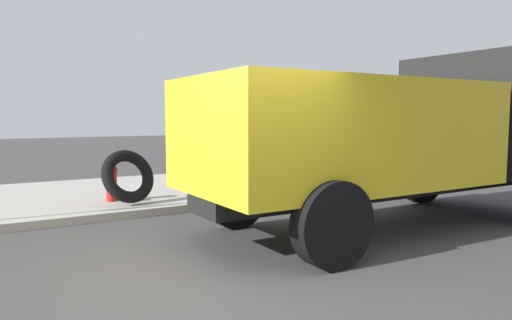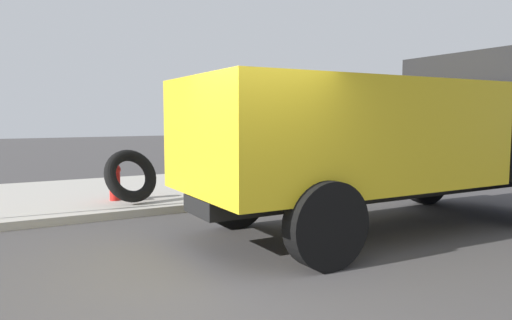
{
  "view_description": "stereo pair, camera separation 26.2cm",
  "coord_description": "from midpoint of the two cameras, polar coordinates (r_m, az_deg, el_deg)",
  "views": [
    {
      "loc": [
        -2.61,
        -4.44,
        1.87
      ],
      "look_at": [
        1.64,
        2.6,
        1.11
      ],
      "focal_mm": 33.17,
      "sensor_mm": 36.0,
      "label": 1
    },
    {
      "loc": [
        -2.39,
        -4.57,
        1.87
      ],
      "look_at": [
        1.64,
        2.6,
        1.11
      ],
      "focal_mm": 33.17,
      "sensor_mm": 36.0,
      "label": 2
    }
  ],
  "objects": [
    {
      "name": "ground_plane",
      "position": [
        5.48,
        -2.03,
        -14.64
      ],
      "size": [
        80.0,
        80.0,
        0.0
      ],
      "primitive_type": "plane",
      "color": "#423F3F"
    },
    {
      "name": "sidewalk_curb",
      "position": [
        11.43,
        -18.13,
        -4.0
      ],
      "size": [
        36.0,
        5.0,
        0.15
      ],
      "primitive_type": "cube",
      "color": "#ADA89E",
      "rests_on": "ground"
    },
    {
      "name": "fire_hydrant",
      "position": [
        10.05,
        -17.75,
        -2.49
      ],
      "size": [
        0.25,
        0.57,
        0.76
      ],
      "color": "red",
      "rests_on": "sidewalk_curb"
    },
    {
      "name": "loose_tire",
      "position": [
        9.63,
        -15.92,
        -1.9
      ],
      "size": [
        1.21,
        0.88,
        1.09
      ],
      "primitive_type": "torus",
      "rotation": [
        1.16,
        0.0,
        0.24
      ],
      "color": "black",
      "rests_on": "sidewalk_curb"
    },
    {
      "name": "dump_truck_yellow",
      "position": [
        8.35,
        16.04,
        3.33
      ],
      "size": [
        7.01,
        2.82,
        3.0
      ],
      "color": "gold",
      "rests_on": "ground"
    }
  ]
}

